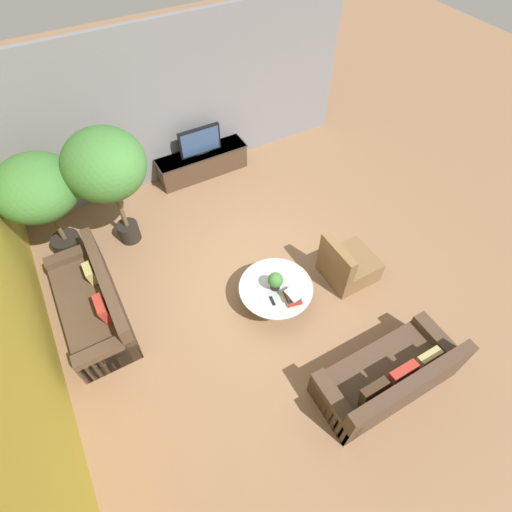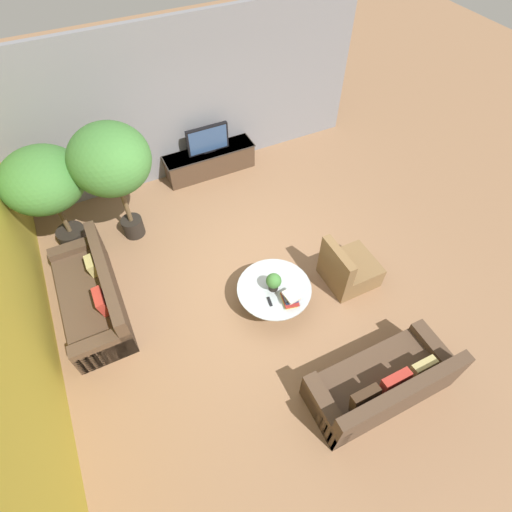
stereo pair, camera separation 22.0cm
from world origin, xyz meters
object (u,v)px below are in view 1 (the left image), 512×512
at_px(media_console, 202,163).
at_px(potted_palm_corner, 105,167).
at_px(potted_plant_tabletop, 275,281).
at_px(potted_palm_tall, 38,191).
at_px(couch_by_wall, 94,304).
at_px(armchair_wicker, 347,265).
at_px(television, 200,141).
at_px(coffee_table, 276,291).
at_px(couch_near_entry, 389,377).

distance_m(media_console, potted_palm_corner, 2.57).
bearing_deg(potted_plant_tabletop, potted_palm_tall, 134.32).
distance_m(couch_by_wall, armchair_wicker, 4.06).
bearing_deg(television, couch_by_wall, -140.71).
xyz_separation_m(media_console, television, (-0.00, -0.00, 0.53)).
relative_size(coffee_table, potted_plant_tabletop, 3.64).
height_order(coffee_table, couch_by_wall, couch_by_wall).
relative_size(media_console, potted_plant_tabletop, 5.91).
bearing_deg(couch_by_wall, potted_plant_tabletop, 65.81).
bearing_deg(armchair_wicker, television, 15.19).
bearing_deg(coffee_table, potted_palm_corner, 123.33).
height_order(media_console, couch_near_entry, couch_near_entry).
bearing_deg(potted_plant_tabletop, armchair_wicker, -5.78).
height_order(media_console, couch_by_wall, couch_by_wall).
bearing_deg(potted_palm_corner, potted_palm_tall, 166.83).
height_order(armchair_wicker, potted_plant_tabletop, armchair_wicker).
xyz_separation_m(television, potted_plant_tabletop, (-0.33, -3.49, -0.24)).
bearing_deg(armchair_wicker, media_console, 15.18).
relative_size(potted_palm_tall, potted_palm_corner, 0.88).
bearing_deg(potted_palm_tall, couch_near_entry, -54.92).
distance_m(coffee_table, couch_near_entry, 2.04).
height_order(potted_palm_corner, potted_plant_tabletop, potted_palm_corner).
bearing_deg(armchair_wicker, coffee_table, 84.16).
xyz_separation_m(coffee_table, armchair_wicker, (1.30, -0.13, -0.00)).
distance_m(couch_near_entry, potted_palm_tall, 5.77).
bearing_deg(couch_near_entry, potted_plant_tabletop, -72.12).
bearing_deg(potted_plant_tabletop, couch_by_wall, 155.81).
relative_size(couch_near_entry, potted_plant_tabletop, 6.16).
height_order(media_console, coffee_table, media_console).
height_order(coffee_table, couch_near_entry, couch_near_entry).
relative_size(coffee_table, potted_palm_corner, 0.52).
xyz_separation_m(couch_near_entry, potted_palm_tall, (-3.26, 4.64, 1.12)).
distance_m(media_console, potted_palm_tall, 3.27).
distance_m(television, couch_near_entry, 5.46).
relative_size(media_console, potted_palm_corner, 0.84).
bearing_deg(armchair_wicker, potted_palm_corner, 48.40).
bearing_deg(potted_palm_corner, couch_near_entry, -63.17).
distance_m(television, potted_palm_corner, 2.34).
height_order(media_console, potted_palm_tall, potted_palm_tall).
xyz_separation_m(media_console, couch_near_entry, (0.30, -5.43, 0.02)).
bearing_deg(potted_palm_tall, couch_by_wall, -86.67).
relative_size(television, couch_by_wall, 0.41).
bearing_deg(couch_near_entry, armchair_wicker, -110.82).
height_order(media_console, potted_palm_corner, potted_palm_corner).
relative_size(television, potted_palm_corner, 0.39).
relative_size(potted_palm_tall, potted_plant_tabletop, 6.13).
xyz_separation_m(couch_by_wall, potted_plant_tabletop, (2.54, -1.14, 0.28)).
relative_size(media_console, couch_by_wall, 0.89).
bearing_deg(armchair_wicker, potted_plant_tabletop, 84.22).
bearing_deg(coffee_table, couch_near_entry, -72.57).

